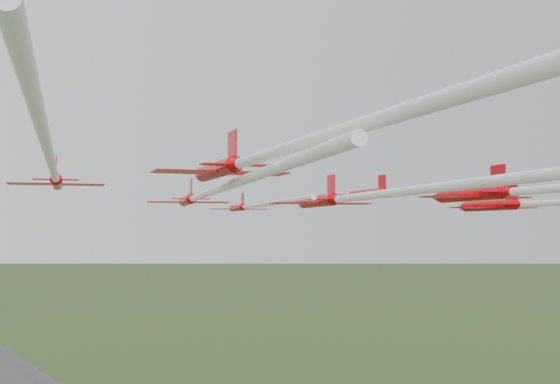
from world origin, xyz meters
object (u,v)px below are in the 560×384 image
jet_lead (251,206)px  jet_row3_left (53,169)px  jet_row4_left (301,144)px  jet_row3_mid (387,193)px  jet_row2_left (206,194)px  jet_row3_right (552,203)px  jet_row2_right (428,188)px

jet_lead → jet_row3_left: bearing=-121.3°
jet_lead → jet_row4_left: (-27.57, -50.72, 1.26)m
jet_row3_mid → jet_row2_left: bearing=125.7°
jet_row2_left → jet_row3_right: (28.28, -17.37, -0.81)m
jet_row3_left → jet_row3_mid: (22.41, -10.62, -1.58)m
jet_row3_left → jet_row4_left: (5.71, -22.92, -0.11)m
jet_row2_right → jet_row3_right: bearing=-58.7°
jet_row3_mid → jet_row4_left: 20.79m
jet_row3_left → jet_lead: bearing=56.5°
jet_row3_left → jet_row3_mid: 24.85m
jet_row2_left → jet_row2_right: 24.71m
jet_row3_right → jet_row3_left: bearing=-176.7°
jet_lead → jet_row4_left: jet_row4_left is taller
jet_lead → jet_row3_mid: size_ratio=0.63×
jet_row2_right → jet_lead: bearing=119.6°
jet_row2_left → jet_row3_mid: (5.88, -18.80, -0.57)m
jet_row2_right → jet_row3_left: jet_row2_right is taller
jet_row2_right → jet_row3_mid: jet_row2_right is taller
jet_row2_left → jet_row3_left: jet_row3_left is taller
jet_lead → jet_row2_right: 25.81m
jet_row2_right → jet_row4_left: bearing=-130.5°
jet_lead → jet_row4_left: 57.75m
jet_row3_right → jet_row4_left: bearing=-145.8°
jet_row3_mid → jet_row2_right: bearing=55.3°
jet_row2_left → jet_row3_right: 33.20m
jet_lead → jet_row3_left: size_ratio=0.68×
jet_row2_left → jet_row3_left: 18.48m
jet_row3_mid → jet_row3_right: size_ratio=1.37×
jet_row3_left → jet_row4_left: jet_row4_left is taller
jet_row3_left → jet_row3_mid: bearing=-8.7°
jet_row3_mid → jet_row4_left: bearing=-125.3°
jet_row3_mid → jet_row3_left: bearing=173.0°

